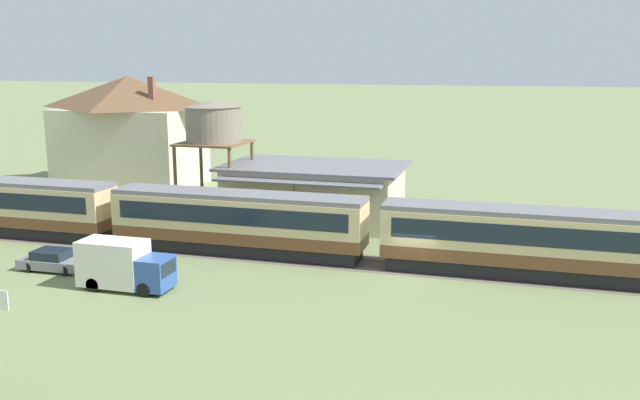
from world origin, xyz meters
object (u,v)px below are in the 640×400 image
at_px(passenger_train, 242,220).
at_px(water_tower, 213,124).
at_px(station_house_brown_roof, 130,129).
at_px(parked_car_grey, 54,261).
at_px(delivery_truck_blue, 123,265).
at_px(station_building, 315,193).

height_order(passenger_train, water_tower, water_tower).
bearing_deg(water_tower, station_house_brown_roof, 142.23).
bearing_deg(parked_car_grey, passenger_train, 32.77).
relative_size(station_house_brown_roof, delivery_truck_blue, 2.72).
xyz_separation_m(water_tower, delivery_truck_blue, (2.37, -17.56, -6.21)).
distance_m(passenger_train, station_house_brown_roof, 28.94).
height_order(passenger_train, delivery_truck_blue, passenger_train).
xyz_separation_m(passenger_train, station_building, (2.06, 10.12, 0.02)).
relative_size(station_building, station_house_brown_roof, 0.98).
bearing_deg(delivery_truck_blue, water_tower, 97.68).
xyz_separation_m(station_house_brown_roof, parked_car_grey, (10.70, -26.78, -5.08)).
height_order(station_building, water_tower, water_tower).
relative_size(water_tower, delivery_truck_blue, 1.79).
relative_size(water_tower, parked_car_grey, 2.28).
height_order(water_tower, delivery_truck_blue, water_tower).
bearing_deg(station_building, delivery_truck_blue, -107.15).
bearing_deg(station_house_brown_roof, station_building, -24.32).
bearing_deg(station_house_brown_roof, water_tower, -37.77).
relative_size(passenger_train, station_building, 6.42).
bearing_deg(passenger_train, water_tower, 123.41).
bearing_deg(parked_car_grey, water_tower, 75.73).
bearing_deg(parked_car_grey, station_building, 53.64).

